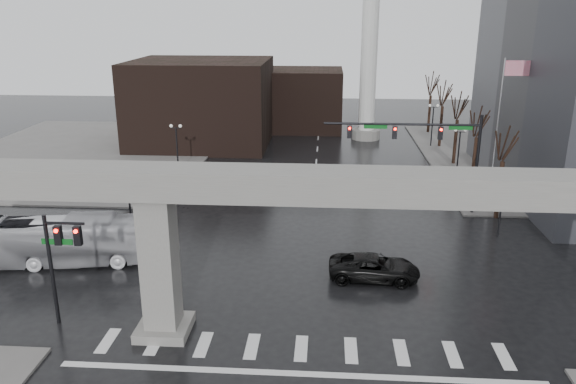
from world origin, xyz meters
name	(u,v)px	position (x,y,z in m)	size (l,w,h in m)	color
ground	(302,337)	(0.00, 0.00, 0.00)	(160.00, 160.00, 0.00)	black
sidewalk_ne	(557,161)	(26.00, 36.00, 0.07)	(28.00, 36.00, 0.15)	slate
sidewalk_nw	(89,153)	(-26.00, 36.00, 0.07)	(28.00, 36.00, 0.15)	slate
elevated_guideway	(331,208)	(1.26, 0.00, 6.88)	(48.00, 2.60, 8.70)	gray
building_far_left	(202,103)	(-14.00, 42.00, 5.00)	(16.00, 14.00, 10.00)	black
building_far_mid	(305,99)	(-2.00, 52.00, 4.00)	(10.00, 10.00, 8.00)	black
smokestack	(370,30)	(6.00, 46.00, 13.35)	(3.60, 3.60, 30.00)	silver
signal_mast_arm	(429,142)	(8.99, 18.80, 5.83)	(12.12, 0.43, 8.00)	black
signal_left_pole	(59,251)	(-12.25, 0.50, 4.07)	(2.30, 0.30, 6.00)	black
flagpole_assembly	(502,114)	(15.29, 22.00, 7.53)	(2.06, 0.12, 12.00)	silver
lamp_right_0	(503,191)	(13.50, 14.00, 3.47)	(1.22, 0.32, 5.11)	black
lamp_right_1	(459,145)	(13.50, 28.00, 3.47)	(1.22, 0.32, 5.11)	black
lamp_right_2	(433,118)	(13.50, 42.00, 3.47)	(1.22, 0.32, 5.11)	black
lamp_left_0	(128,183)	(-13.50, 14.00, 3.47)	(1.22, 0.32, 5.11)	black
lamp_left_1	(177,141)	(-13.50, 28.00, 3.47)	(1.22, 0.32, 5.11)	black
lamp_left_2	(206,115)	(-13.50, 42.00, 3.47)	(1.22, 0.32, 5.11)	black
tree_right_0	(500,184)	(14.53, 18.02, 2.79)	(1.09, 1.58, 7.50)	black
tree_right_1	(475,157)	(14.53, 26.02, 2.85)	(1.09, 1.61, 7.67)	black
tree_right_2	(456,138)	(14.53, 34.02, 2.91)	(1.10, 1.63, 7.85)	black
tree_right_3	(441,122)	(14.53, 42.02, 2.98)	(1.11, 1.66, 8.02)	black
tree_right_4	(430,110)	(14.53, 50.02, 3.04)	(1.12, 1.69, 8.19)	black
pickup_truck	(374,268)	(4.06, 6.66, 0.76)	(2.52, 5.47, 1.52)	black
city_bus	(73,240)	(-15.05, 7.68, 1.56)	(2.62, 11.22, 3.12)	#B5B5BA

